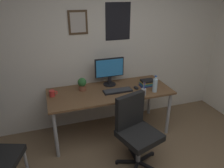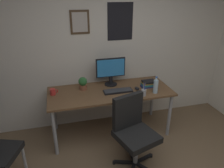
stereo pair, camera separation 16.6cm
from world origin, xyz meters
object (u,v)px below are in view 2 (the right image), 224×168
at_px(pen_cup, 144,92).
at_px(book_stack_left, 148,84).
at_px(potted_plant, 83,83).
at_px(office_chair, 133,129).
at_px(monitor, 110,70).
at_px(coffee_mug_near, 53,92).
at_px(computer_mouse, 137,88).
at_px(keyboard, 118,91).
at_px(water_bottle, 156,86).

xyz_separation_m(pen_cup, book_stack_left, (0.19, 0.27, -0.00)).
bearing_deg(potted_plant, office_chair, -59.87).
bearing_deg(monitor, coffee_mug_near, -171.28).
relative_size(computer_mouse, coffee_mug_near, 0.94).
bearing_deg(keyboard, office_chair, -89.08).
bearing_deg(coffee_mug_near, computer_mouse, -6.63).
relative_size(computer_mouse, potted_plant, 0.56).
xyz_separation_m(coffee_mug_near, pen_cup, (1.25, -0.36, 0.01)).
relative_size(pen_cup, book_stack_left, 0.87).
xyz_separation_m(monitor, book_stack_left, (0.55, -0.23, -0.19)).
height_order(office_chair, coffee_mug_near, office_chair).
distance_m(coffee_mug_near, pen_cup, 1.30).
bearing_deg(potted_plant, computer_mouse, -14.88).
bearing_deg(office_chair, potted_plant, 120.13).
xyz_separation_m(potted_plant, pen_cup, (0.81, -0.43, -0.05)).
height_order(water_bottle, potted_plant, water_bottle).
height_order(computer_mouse, pen_cup, pen_cup).
relative_size(keyboard, computer_mouse, 3.91).
bearing_deg(computer_mouse, pen_cup, -85.67).
relative_size(office_chair, coffee_mug_near, 8.14).
height_order(pen_cup, book_stack_left, pen_cup).
height_order(computer_mouse, water_bottle, water_bottle).
xyz_separation_m(computer_mouse, water_bottle, (0.22, -0.18, 0.09)).
relative_size(monitor, book_stack_left, 2.00).
height_order(keyboard, coffee_mug_near, coffee_mug_near).
bearing_deg(pen_cup, monitor, 125.78).
relative_size(monitor, coffee_mug_near, 3.94).
bearing_deg(coffee_mug_near, book_stack_left, -3.59).
height_order(monitor, coffee_mug_near, monitor).
height_order(water_bottle, coffee_mug_near, water_bottle).
xyz_separation_m(monitor, pen_cup, (0.36, -0.50, -0.19)).
distance_m(office_chair, keyboard, 0.69).
bearing_deg(coffee_mug_near, potted_plant, 8.54).
xyz_separation_m(office_chair, book_stack_left, (0.50, 0.70, 0.27)).
relative_size(keyboard, coffee_mug_near, 3.69).
height_order(office_chair, keyboard, office_chair).
distance_m(office_chair, book_stack_left, 0.90).
height_order(monitor, potted_plant, monitor).
bearing_deg(potted_plant, water_bottle, -20.92).
bearing_deg(monitor, potted_plant, -171.10).
xyz_separation_m(office_chair, keyboard, (-0.01, 0.65, 0.23)).
bearing_deg(computer_mouse, office_chair, -113.96).
bearing_deg(water_bottle, potted_plant, 159.08).
bearing_deg(office_chair, keyboard, 90.92).
bearing_deg(coffee_mug_near, water_bottle, -12.39).
bearing_deg(computer_mouse, monitor, 140.80).
xyz_separation_m(water_bottle, coffee_mug_near, (-1.45, 0.32, -0.06)).
xyz_separation_m(office_chair, pen_cup, (0.31, 0.43, 0.27)).
height_order(monitor, water_bottle, monitor).
xyz_separation_m(office_chair, coffee_mug_near, (-0.94, 0.79, 0.26)).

